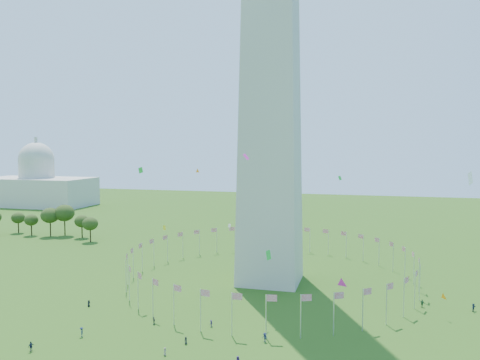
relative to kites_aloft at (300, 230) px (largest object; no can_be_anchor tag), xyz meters
name	(u,v)px	position (x,y,z in m)	size (l,w,h in m)	color
ground	(217,357)	(-11.83, -24.46, -19.87)	(600.00, 600.00, 0.00)	#254B11
flag_ring	(270,266)	(-11.83, 25.54, -15.37)	(80.24, 80.24, 9.00)	silver
capitol_building	(37,170)	(-191.83, 155.54, 3.13)	(70.00, 35.00, 46.00)	beige
crowd	(264,342)	(-4.52, -17.83, -18.97)	(89.94, 79.61, 1.99)	#581414
kites_aloft	(300,230)	(0.00, 0.00, 0.00)	(93.36, 80.83, 32.72)	#CC2699
tree_line_west	(49,223)	(-116.30, 66.89, -14.31)	(54.93, 16.16, 13.19)	#37521B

